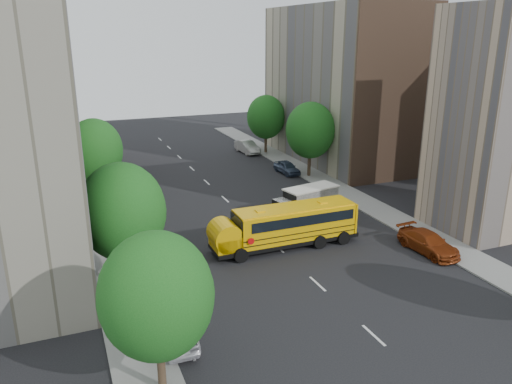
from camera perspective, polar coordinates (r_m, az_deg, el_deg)
ground at (r=38.35m, az=1.26°, el=-5.22°), size 120.00×120.00×0.00m
sidewalk_left at (r=40.34m, az=-16.91°, el=-4.75°), size 3.00×80.00×0.12m
sidewalk_right at (r=47.68m, az=11.64°, el=-0.85°), size 3.00×80.00×0.12m
lane_markings at (r=47.10m, az=-3.55°, el=-0.81°), size 0.15×64.00×0.01m
building_left_redbrick at (r=61.12m, az=-25.82°, el=8.03°), size 10.00×15.00×13.00m
building_right_near at (r=42.98m, az=26.78°, el=7.21°), size 10.00×7.00×17.00m
building_right_far at (r=61.71m, az=9.54°, el=11.95°), size 10.00×22.00×18.00m
building_right_sidewall at (r=52.69m, az=15.84°, el=10.59°), size 10.10×0.30×18.00m
street_tree_0 at (r=21.31m, az=-11.30°, el=-11.57°), size 4.80×4.80×7.41m
street_tree_1 at (r=30.26m, az=-15.04°, el=-2.20°), size 5.12×5.12×7.90m
street_tree_2 at (r=47.59m, az=-17.94°, el=4.58°), size 4.99×4.99×7.71m
street_tree_4 at (r=53.65m, az=6.23°, el=7.02°), size 5.25×5.25×8.10m
street_tree_5 at (r=64.37m, az=1.14°, el=8.56°), size 4.86×4.86×7.51m
school_bus at (r=36.15m, az=3.23°, el=-3.74°), size 11.03×2.77×3.11m
safari_truck at (r=42.43m, az=5.81°, el=-1.07°), size 6.22×3.26×2.54m
parked_car_0 at (r=26.39m, az=-9.20°, el=-15.02°), size 1.99×4.59×1.54m
parked_car_1 at (r=42.14m, az=-14.71°, el=-2.65°), size 1.76×4.33×1.40m
parked_car_2 at (r=57.83m, az=-16.19°, el=2.75°), size 2.42×5.11×1.41m
parked_car_3 at (r=37.69m, az=19.09°, el=-5.48°), size 2.34×5.11×1.45m
parked_car_4 at (r=55.58m, az=3.56°, el=2.83°), size 1.87×4.15×1.38m
parked_car_5 at (r=65.19m, az=-1.01°, el=5.19°), size 2.03×4.96×1.60m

